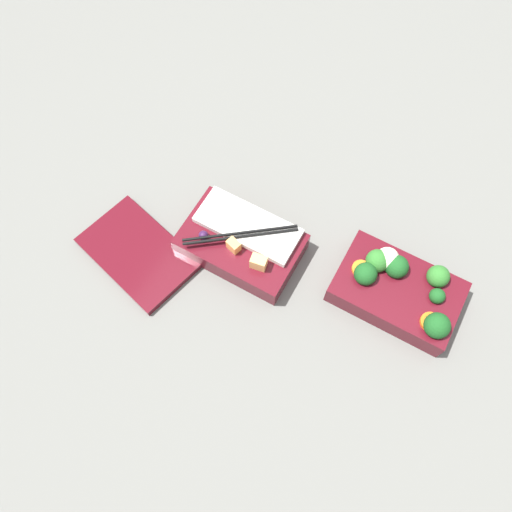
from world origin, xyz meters
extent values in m
plane|color=slate|center=(0.00, 0.00, 0.00)|extent=(3.00, 3.00, 0.00)
cube|color=#510F19|center=(-0.13, -0.03, 0.02)|extent=(0.21, 0.13, 0.04)
sphere|color=#19511E|center=(-0.07, -0.01, 0.06)|extent=(0.04, 0.04, 0.04)
sphere|color=#2D7028|center=(-0.07, -0.05, 0.06)|extent=(0.04, 0.04, 0.04)
sphere|color=#19511E|center=(-0.20, 0.01, 0.06)|extent=(0.04, 0.04, 0.04)
sphere|color=#19511E|center=(-0.11, -0.05, 0.06)|extent=(0.04, 0.04, 0.04)
sphere|color=#19511E|center=(-0.18, -0.04, 0.05)|extent=(0.03, 0.03, 0.03)
sphere|color=#2D7028|center=(-0.17, -0.07, 0.05)|extent=(0.04, 0.04, 0.04)
cylinder|color=orange|center=(-0.06, -0.02, 0.05)|extent=(0.04, 0.04, 0.01)
cylinder|color=orange|center=(-0.19, 0.01, 0.05)|extent=(0.04, 0.04, 0.01)
sphere|color=beige|center=(-0.09, -0.06, 0.06)|extent=(0.04, 0.04, 0.04)
cube|color=#510F19|center=(0.15, 0.03, 0.02)|extent=(0.21, 0.13, 0.04)
cube|color=white|center=(0.15, 0.00, 0.05)|extent=(0.18, 0.08, 0.01)
cube|color=#EAB266|center=(0.10, 0.05, 0.06)|extent=(0.03, 0.02, 0.03)
cube|color=#F4A356|center=(0.15, 0.05, 0.06)|extent=(0.03, 0.02, 0.02)
sphere|color=#381942|center=(0.21, 0.05, 0.05)|extent=(0.02, 0.02, 0.02)
cylinder|color=black|center=(0.15, 0.02, 0.06)|extent=(0.16, 0.12, 0.01)
cylinder|color=black|center=(0.15, 0.03, 0.06)|extent=(0.16, 0.12, 0.01)
cube|color=#510F19|center=(0.30, 0.12, 0.01)|extent=(0.23, 0.17, 0.01)
camera|label=1|loc=(-0.06, 0.35, 0.81)|focal=35.00mm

